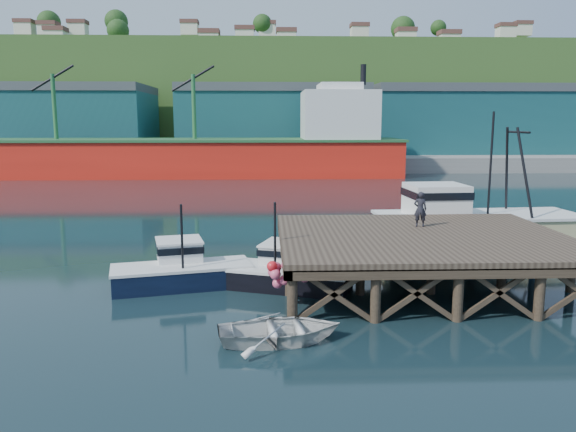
{
  "coord_description": "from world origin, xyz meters",
  "views": [
    {
      "loc": [
        -1.04,
        -22.97,
        6.82
      ],
      "look_at": [
        -0.09,
        2.0,
        2.59
      ],
      "focal_mm": 35.0,
      "sensor_mm": 36.0,
      "label": 1
    }
  ],
  "objects_px": {
    "boat_black": "(282,270)",
    "dinghy": "(280,330)",
    "trawler": "(474,221)",
    "dockworker": "(420,209)",
    "boat_navy": "(181,269)"
  },
  "relations": [
    {
      "from": "trawler",
      "to": "dockworker",
      "type": "height_order",
      "value": "trawler"
    },
    {
      "from": "dinghy",
      "to": "dockworker",
      "type": "xyz_separation_m",
      "value": [
        6.49,
        7.97,
        2.52
      ]
    },
    {
      "from": "boat_navy",
      "to": "dinghy",
      "type": "bearing_deg",
      "value": -71.23
    },
    {
      "from": "boat_black",
      "to": "dockworker",
      "type": "relative_size",
      "value": 3.96
    },
    {
      "from": "boat_navy",
      "to": "dinghy",
      "type": "height_order",
      "value": "boat_navy"
    },
    {
      "from": "boat_black",
      "to": "trawler",
      "type": "distance_m",
      "value": 12.6
    },
    {
      "from": "boat_black",
      "to": "trawler",
      "type": "bearing_deg",
      "value": 51.32
    },
    {
      "from": "boat_navy",
      "to": "trawler",
      "type": "relative_size",
      "value": 0.54
    },
    {
      "from": "trawler",
      "to": "dockworker",
      "type": "distance_m",
      "value": 6.66
    },
    {
      "from": "boat_black",
      "to": "dinghy",
      "type": "bearing_deg",
      "value": -73.0
    },
    {
      "from": "boat_navy",
      "to": "trawler",
      "type": "xyz_separation_m",
      "value": [
        14.81,
        6.51,
        0.79
      ]
    },
    {
      "from": "dockworker",
      "to": "trawler",
      "type": "bearing_deg",
      "value": -122.89
    },
    {
      "from": "boat_navy",
      "to": "boat_black",
      "type": "bearing_deg",
      "value": -16.68
    },
    {
      "from": "trawler",
      "to": "dinghy",
      "type": "relative_size",
      "value": 2.89
    },
    {
      "from": "boat_black",
      "to": "dinghy",
      "type": "xyz_separation_m",
      "value": [
        -0.2,
        -6.09,
        -0.27
      ]
    }
  ]
}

